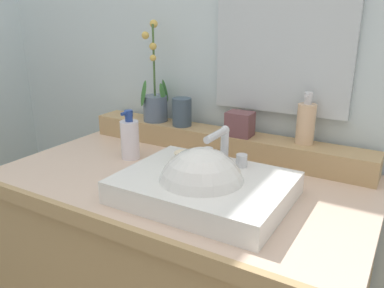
{
  "coord_description": "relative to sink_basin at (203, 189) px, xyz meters",
  "views": [
    {
      "loc": [
        0.59,
        -0.94,
        1.32
      ],
      "look_at": [
        0.05,
        -0.03,
        0.97
      ],
      "focal_mm": 36.42,
      "sensor_mm": 36.0,
      "label": 1
    }
  ],
  "objects": [
    {
      "name": "lotion_bottle",
      "position": [
        -0.37,
        0.15,
        0.04
      ],
      "size": [
        0.06,
        0.07,
        0.17
      ],
      "color": "white",
      "rests_on": "vanity_cabinet"
    },
    {
      "name": "soap_dispenser",
      "position": [
        0.16,
        0.38,
        0.12
      ],
      "size": [
        0.06,
        0.06,
        0.17
      ],
      "color": "#DAB289",
      "rests_on": "back_ledge"
    },
    {
      "name": "potted_plant",
      "position": [
        -0.41,
        0.36,
        0.13
      ],
      "size": [
        0.1,
        0.12,
        0.38
      ],
      "color": "slate",
      "rests_on": "back_ledge"
    },
    {
      "name": "wall_back",
      "position": [
        -0.13,
        0.54,
        0.45
      ],
      "size": [
        3.05,
        0.2,
        2.65
      ],
      "primitive_type": "cube",
      "color": "silver",
      "rests_on": "ground"
    },
    {
      "name": "soap_bar",
      "position": [
        -0.12,
        0.1,
        0.05
      ],
      "size": [
        0.07,
        0.04,
        0.02
      ],
      "primitive_type": "ellipsoid",
      "color": "beige",
      "rests_on": "sink_basin"
    },
    {
      "name": "sink_basin",
      "position": [
        0.0,
        0.0,
        0.0
      ],
      "size": [
        0.45,
        0.34,
        0.27
      ],
      "color": "white",
      "rests_on": "vanity_cabinet"
    },
    {
      "name": "trinket_box",
      "position": [
        -0.05,
        0.35,
        0.09
      ],
      "size": [
        0.09,
        0.07,
        0.08
      ],
      "primitive_type": "cube",
      "rotation": [
        0.0,
        0.0,
        0.02
      ],
      "color": "brown",
      "rests_on": "back_ledge"
    },
    {
      "name": "mirror",
      "position": [
        0.05,
        0.43,
        0.44
      ],
      "size": [
        0.46,
        0.02,
        0.62
      ],
      "primitive_type": "cube",
      "color": "silver"
    },
    {
      "name": "back_ledge",
      "position": [
        -0.13,
        0.36,
        0.01
      ],
      "size": [
        1.06,
        0.11,
        0.08
      ],
      "primitive_type": "cube",
      "color": "tan",
      "rests_on": "vanity_cabinet"
    },
    {
      "name": "tumbler_cup",
      "position": [
        -0.29,
        0.35,
        0.1
      ],
      "size": [
        0.07,
        0.07,
        0.1
      ],
      "primitive_type": "cylinder",
      "color": "#3B4D5D",
      "rests_on": "back_ledge"
    }
  ]
}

